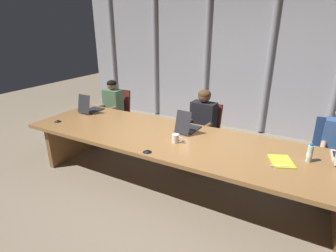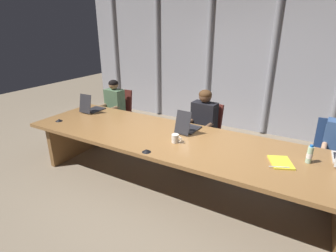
% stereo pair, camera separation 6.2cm
% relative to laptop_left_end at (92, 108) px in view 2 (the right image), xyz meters
% --- Properties ---
extents(ground_plane, '(14.96, 14.96, 0.00)m').
position_rel_laptop_left_end_xyz_m(ground_plane, '(1.84, -0.31, -0.79)').
color(ground_plane, '#7F705B').
extents(conference_table, '(4.44, 1.24, 0.72)m').
position_rel_laptop_left_end_xyz_m(conference_table, '(1.84, -0.31, -0.19)').
color(conference_table, olive).
rests_on(conference_table, ground_plane).
extents(curtain_backdrop, '(7.48, 0.17, 3.08)m').
position_rel_laptop_left_end_xyz_m(curtain_backdrop, '(1.84, 2.34, 0.75)').
color(curtain_backdrop, '#9999A0').
rests_on(curtain_backdrop, ground_plane).
extents(laptop_left_end, '(0.25, 0.41, 0.33)m').
position_rel_laptop_left_end_xyz_m(laptop_left_end, '(0.00, 0.00, 0.00)').
color(laptop_left_end, '#2D2D33').
rests_on(laptop_left_end, conference_table).
extents(laptop_left_mid, '(0.25, 0.44, 0.33)m').
position_rel_laptop_left_end_xyz_m(laptop_left_mid, '(1.86, -0.00, 0.00)').
color(laptop_left_mid, '#2D2D33').
rests_on(laptop_left_mid, conference_table).
extents(office_chair_left_end, '(0.60, 0.60, 0.92)m').
position_rel_laptop_left_end_xyz_m(office_chair_left_end, '(-0.03, 0.72, -0.44)').
color(office_chair_left_end, '#511E19').
rests_on(office_chair_left_end, ground_plane).
extents(office_chair_left_mid, '(0.60, 0.60, 0.92)m').
position_rel_laptop_left_end_xyz_m(office_chair_left_mid, '(1.84, 0.72, -0.44)').
color(office_chair_left_mid, '#511E19').
rests_on(office_chair_left_mid, ground_plane).
extents(office_chair_center, '(0.60, 0.60, 0.94)m').
position_rel_laptop_left_end_xyz_m(office_chair_center, '(3.69, 0.72, -0.43)').
color(office_chair_center, navy).
rests_on(office_chair_center, ground_plane).
extents(person_left_end, '(0.38, 0.56, 1.16)m').
position_rel_laptop_left_end_xyz_m(person_left_end, '(-0.04, 0.56, -0.13)').
color(person_left_end, '#4C6B4C').
rests_on(person_left_end, ground_plane).
extents(person_left_mid, '(0.43, 0.56, 1.19)m').
position_rel_laptop_left_end_xyz_m(person_left_mid, '(1.84, 0.57, -0.10)').
color(person_left_mid, black).
rests_on(person_left_mid, ground_plane).
extents(water_bottle_primary, '(0.06, 0.06, 0.21)m').
position_rel_laptop_left_end_xyz_m(water_bottle_primary, '(3.41, -0.18, 0.03)').
color(water_bottle_primary, '#ADD1B2').
rests_on(water_bottle_primary, conference_table).
extents(coffee_mug_near, '(0.14, 0.09, 0.11)m').
position_rel_laptop_left_end_xyz_m(coffee_mug_near, '(1.89, -0.43, -0.01)').
color(coffee_mug_near, white).
rests_on(coffee_mug_near, conference_table).
extents(conference_mic_middle, '(0.11, 0.11, 0.03)m').
position_rel_laptop_left_end_xyz_m(conference_mic_middle, '(1.72, -0.84, -0.04)').
color(conference_mic_middle, black).
rests_on(conference_mic_middle, conference_table).
extents(conference_mic_right_side, '(0.11, 0.11, 0.03)m').
position_rel_laptop_left_end_xyz_m(conference_mic_right_side, '(-0.08, -0.63, -0.04)').
color(conference_mic_right_side, black).
rests_on(conference_mic_right_side, conference_table).
extents(spiral_notepad, '(0.32, 0.37, 0.03)m').
position_rel_laptop_left_end_xyz_m(spiral_notepad, '(3.15, -0.34, -0.05)').
color(spiral_notepad, yellow).
rests_on(spiral_notepad, conference_table).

